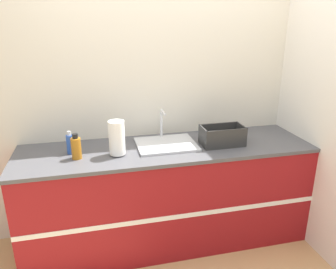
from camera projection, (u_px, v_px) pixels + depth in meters
name	position (u px, v px, depth m)	size (l,w,h in m)	color
ground_plane	(176.00, 262.00, 2.73)	(12.00, 12.00, 0.00)	tan
wall_back	(158.00, 91.00, 2.94)	(4.83, 0.06, 2.60)	beige
wall_right	(304.00, 93.00, 2.88)	(0.06, 2.67, 2.60)	silver
counter_cabinet	(167.00, 194.00, 2.89)	(2.46, 0.70, 0.90)	maroon
sink	(166.00, 143.00, 2.77)	(0.49, 0.41, 0.27)	silver
paper_towel_roll	(117.00, 138.00, 2.53)	(0.12, 0.12, 0.28)	#4C4C51
dish_rack	(222.00, 138.00, 2.76)	(0.36, 0.20, 0.16)	#2D2D2D
bottle_blue	(70.00, 144.00, 2.58)	(0.06, 0.06, 0.19)	#2D56B7
bottle_amber	(76.00, 148.00, 2.48)	(0.08, 0.08, 0.20)	#B26B19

